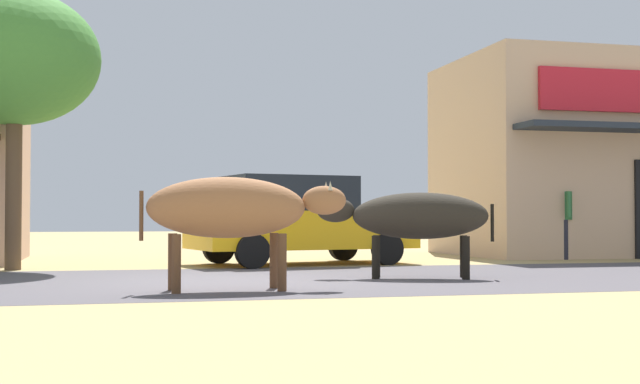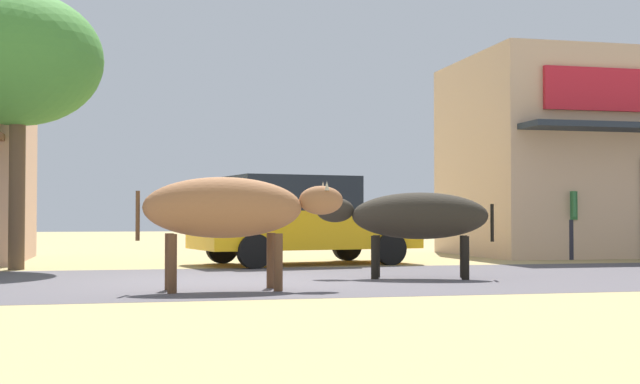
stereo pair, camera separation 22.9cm
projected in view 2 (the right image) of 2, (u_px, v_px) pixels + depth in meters
name	position (u px, v px, depth m)	size (l,w,h in m)	color
ground	(236.00, 281.00, 12.09)	(80.00, 80.00, 0.00)	tan
asphalt_road	(236.00, 280.00, 12.09)	(72.00, 5.68, 0.00)	#514C51
storefront_right_club	(610.00, 158.00, 20.50)	(7.19, 5.30, 4.55)	#D6AF8B
roadside_tree	(18.00, 60.00, 14.65)	(2.84, 2.84, 4.71)	brown
parked_hatchback_car	(300.00, 219.00, 16.18)	(4.35, 2.59, 1.64)	gold
cow_near_brown	(229.00, 209.00, 10.48)	(2.54, 0.70, 1.38)	#9B653F
cow_far_dark	(415.00, 217.00, 12.56)	(2.52, 1.29, 1.25)	#2A261E
pedestrian_by_shop	(568.00, 213.00, 17.97)	(0.48, 0.61, 1.64)	#262633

